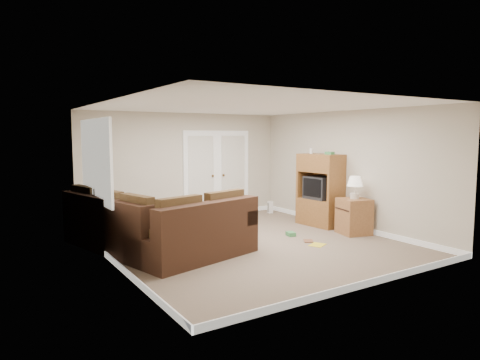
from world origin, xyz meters
TOP-DOWN VIEW (x-y plane):
  - floor at (0.00, 0.00)m, footprint 5.50×5.50m
  - ceiling at (0.00, 0.00)m, footprint 5.00×5.50m
  - wall_left at (-2.50, 0.00)m, footprint 0.02×5.50m
  - wall_right at (2.50, 0.00)m, footprint 0.02×5.50m
  - wall_back at (0.00, 2.75)m, footprint 5.00×0.02m
  - wall_front at (0.00, -2.75)m, footprint 5.00×0.02m
  - baseboards at (0.00, 0.00)m, footprint 5.00×5.50m
  - french_doors at (0.85, 2.71)m, footprint 1.80×0.05m
  - window_left at (-2.46, 1.00)m, footprint 0.05×1.92m
  - sectional_sofa at (-1.72, 0.34)m, footprint 2.73×3.23m
  - coffee_table at (-0.67, 1.08)m, footprint 0.78×1.29m
  - tv_armoire at (2.20, 0.49)m, footprint 0.61×1.02m
  - side_cabinet at (2.20, -0.50)m, footprint 0.66×0.66m
  - space_heater at (2.15, 2.27)m, footprint 0.14×0.13m
  - floor_magazine at (0.97, -0.77)m, footprint 0.38×0.35m
  - floor_greenbox at (1.01, 0.04)m, footprint 0.19×0.22m
  - floor_book at (0.94, -0.44)m, footprint 0.27×0.28m

SIDE VIEW (x-z plane):
  - floor at x=0.00m, z-range 0.00..0.00m
  - floor_magazine at x=0.97m, z-range 0.00..0.01m
  - floor_book at x=0.94m, z-range 0.00..0.02m
  - floor_greenbox at x=1.01m, z-range 0.00..0.08m
  - baseboards at x=0.00m, z-range 0.00..0.10m
  - space_heater at x=2.15m, z-range 0.00..0.30m
  - coffee_table at x=-0.67m, z-range -0.14..0.68m
  - sectional_sofa at x=-1.72m, z-range -0.10..0.85m
  - side_cabinet at x=2.20m, z-range -0.16..1.01m
  - tv_armoire at x=2.20m, z-range -0.05..1.64m
  - french_doors at x=0.85m, z-range -0.03..2.10m
  - wall_left at x=-2.50m, z-range 0.00..2.50m
  - wall_right at x=2.50m, z-range 0.00..2.50m
  - wall_back at x=0.00m, z-range 0.00..2.50m
  - wall_front at x=0.00m, z-range 0.00..2.50m
  - window_left at x=-2.46m, z-range 0.84..2.26m
  - ceiling at x=0.00m, z-range 2.49..2.51m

